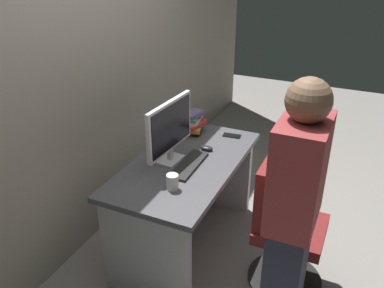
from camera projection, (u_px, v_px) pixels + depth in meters
name	position (u px, v px, depth m)	size (l,w,h in m)	color
ground_plane	(186.00, 243.00, 3.28)	(9.00, 9.00, 0.00)	gray
wall_back	(85.00, 47.00, 2.89)	(6.40, 0.10, 3.00)	#9E9384
desk	(186.00, 189.00, 3.04)	(1.35, 0.71, 0.75)	#4C4C51
office_chair	(282.00, 231.00, 2.74)	(0.52, 0.52, 0.94)	black
person_at_desk	(292.00, 222.00, 2.17)	(0.40, 0.24, 1.64)	#262838
monitor	(170.00, 128.00, 2.83)	(0.54, 0.15, 0.46)	silver
keyboard	(189.00, 165.00, 2.87)	(0.43, 0.13, 0.02)	#262626
mouse	(207.00, 148.00, 3.08)	(0.06, 0.10, 0.03)	black
cup_near_keyboard	(172.00, 182.00, 2.59)	(0.08, 0.08, 0.10)	silver
book_stack	(192.00, 123.00, 3.34)	(0.23, 0.20, 0.18)	black
cell_phone	(232.00, 136.00, 3.31)	(0.07, 0.14, 0.01)	black
handbag	(296.00, 197.00, 3.62)	(0.34, 0.14, 0.38)	#4C3356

